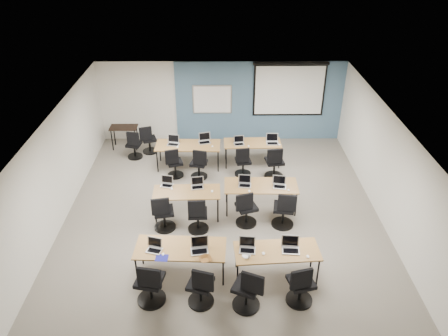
{
  "coord_description": "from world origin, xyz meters",
  "views": [
    {
      "loc": [
        -0.06,
        -9.03,
        6.72
      ],
      "look_at": [
        0.04,
        0.4,
        1.2
      ],
      "focal_mm": 35.0,
      "sensor_mm": 36.0,
      "label": 1
    }
  ],
  "objects_px": {
    "laptop_0": "(154,247)",
    "laptop_11": "(272,141)",
    "utility_table": "(124,130)",
    "task_chair_3": "(300,287)",
    "laptop_1": "(200,247)",
    "task_chair_5": "(198,217)",
    "training_table_back_right": "(252,144)",
    "laptop_2": "(247,247)",
    "task_chair_0": "(150,286)",
    "laptop_8": "(173,142)",
    "laptop_9": "(205,140)",
    "training_table_back_left": "(188,146)",
    "projector_screen": "(289,87)",
    "spare_chair_b": "(134,147)",
    "laptop_5": "(197,185)",
    "training_table_mid_right": "(261,186)",
    "whiteboard": "(212,100)",
    "training_table_mid_left": "(187,193)",
    "laptop_6": "(245,183)",
    "laptop_3": "(290,247)",
    "task_chair_8": "(174,165)",
    "training_table_front_right": "(277,252)",
    "task_chair_11": "(274,165)",
    "task_chair_6": "(246,211)",
    "task_chair_10": "(243,164)",
    "task_chair_2": "(248,292)",
    "laptop_7": "(279,184)",
    "laptop_4": "(167,183)",
    "training_table_front_left": "(180,249)",
    "task_chair_7": "(284,212)",
    "laptop_10": "(239,142)",
    "task_chair_9": "(199,166)",
    "task_chair_4": "(163,215)",
    "spare_chair_a": "(149,142)",
    "task_chair_1": "(201,289)"
  },
  "relations": [
    {
      "from": "task_chair_1",
      "to": "training_table_back_right",
      "type": "bearing_deg",
      "value": 93.25
    },
    {
      "from": "laptop_0",
      "to": "spare_chair_b",
      "type": "height_order",
      "value": "laptop_0"
    },
    {
      "from": "laptop_3",
      "to": "laptop_11",
      "type": "xyz_separation_m",
      "value": [
        0.14,
        4.82,
        0.0
      ]
    },
    {
      "from": "task_chair_9",
      "to": "laptop_3",
      "type": "bearing_deg",
      "value": -48.76
    },
    {
      "from": "laptop_0",
      "to": "task_chair_3",
      "type": "xyz_separation_m",
      "value": [
        2.92,
        -0.79,
        -0.37
      ]
    },
    {
      "from": "laptop_1",
      "to": "task_chair_3",
      "type": "relative_size",
      "value": 0.36
    },
    {
      "from": "whiteboard",
      "to": "laptop_9",
      "type": "distance_m",
      "value": 1.78
    },
    {
      "from": "laptop_0",
      "to": "laptop_11",
      "type": "bearing_deg",
      "value": 74.33
    },
    {
      "from": "laptop_1",
      "to": "task_chair_5",
      "type": "distance_m",
      "value": 1.6
    },
    {
      "from": "laptop_7",
      "to": "utility_table",
      "type": "xyz_separation_m",
      "value": [
        -4.62,
        3.56,
        -0.14
      ]
    },
    {
      "from": "laptop_4",
      "to": "task_chair_11",
      "type": "distance_m",
      "value": 3.32
    },
    {
      "from": "laptop_7",
      "to": "laptop_10",
      "type": "height_order",
      "value": "laptop_7"
    },
    {
      "from": "whiteboard",
      "to": "projector_screen",
      "type": "bearing_deg",
      "value": -0.45
    },
    {
      "from": "training_table_back_left",
      "to": "laptop_4",
      "type": "distance_m",
      "value": 2.26
    },
    {
      "from": "laptop_0",
      "to": "utility_table",
      "type": "bearing_deg",
      "value": 122.29
    },
    {
      "from": "whiteboard",
      "to": "training_table_back_right",
      "type": "bearing_deg",
      "value": -54.11
    },
    {
      "from": "projector_screen",
      "to": "task_chair_8",
      "type": "xyz_separation_m",
      "value": [
        -3.59,
        -2.44,
        -1.49
      ]
    },
    {
      "from": "projector_screen",
      "to": "laptop_8",
      "type": "relative_size",
      "value": 6.88
    },
    {
      "from": "task_chair_2",
      "to": "laptop_7",
      "type": "distance_m",
      "value": 3.46
    },
    {
      "from": "task_chair_3",
      "to": "task_chair_10",
      "type": "relative_size",
      "value": 1.05
    },
    {
      "from": "projector_screen",
      "to": "spare_chair_b",
      "type": "bearing_deg",
      "value": -165.46
    },
    {
      "from": "laptop_2",
      "to": "laptop_9",
      "type": "relative_size",
      "value": 0.94
    },
    {
      "from": "training_table_mid_right",
      "to": "utility_table",
      "type": "bearing_deg",
      "value": 140.75
    },
    {
      "from": "laptop_11",
      "to": "spare_chair_b",
      "type": "distance_m",
      "value": 4.31
    },
    {
      "from": "training_table_front_left",
      "to": "utility_table",
      "type": "bearing_deg",
      "value": 114.22
    },
    {
      "from": "task_chair_0",
      "to": "laptop_8",
      "type": "height_order",
      "value": "task_chair_0"
    },
    {
      "from": "training_table_front_left",
      "to": "laptop_10",
      "type": "distance_m",
      "value": 4.91
    },
    {
      "from": "laptop_3",
      "to": "task_chair_4",
      "type": "bearing_deg",
      "value": 155.4
    },
    {
      "from": "training_table_mid_left",
      "to": "laptop_6",
      "type": "height_order",
      "value": "laptop_6"
    },
    {
      "from": "whiteboard",
      "to": "training_table_back_left",
      "type": "xyz_separation_m",
      "value": [
        -0.71,
        -1.83,
        -0.76
      ]
    },
    {
      "from": "task_chair_0",
      "to": "laptop_3",
      "type": "height_order",
      "value": "task_chair_0"
    },
    {
      "from": "training_table_front_right",
      "to": "task_chair_11",
      "type": "xyz_separation_m",
      "value": [
        0.41,
        4.05,
        -0.26
      ]
    },
    {
      "from": "laptop_1",
      "to": "task_chair_4",
      "type": "bearing_deg",
      "value": 112.69
    },
    {
      "from": "training_table_mid_right",
      "to": "task_chair_10",
      "type": "bearing_deg",
      "value": 103.45
    },
    {
      "from": "training_table_back_left",
      "to": "laptop_11",
      "type": "bearing_deg",
      "value": 3.78
    },
    {
      "from": "laptop_5",
      "to": "spare_chair_b",
      "type": "relative_size",
      "value": 0.32
    },
    {
      "from": "laptop_3",
      "to": "task_chair_0",
      "type": "bearing_deg",
      "value": -160.48
    },
    {
      "from": "whiteboard",
      "to": "task_chair_7",
      "type": "bearing_deg",
      "value": -69.59
    },
    {
      "from": "whiteboard",
      "to": "laptop_4",
      "type": "distance_m",
      "value": 4.26
    },
    {
      "from": "utility_table",
      "to": "training_table_mid_left",
      "type": "bearing_deg",
      "value": -59.32
    },
    {
      "from": "laptop_7",
      "to": "spare_chair_a",
      "type": "distance_m",
      "value": 4.97
    },
    {
      "from": "utility_table",
      "to": "task_chair_3",
      "type": "bearing_deg",
      "value": -55.6
    },
    {
      "from": "training_table_back_right",
      "to": "laptop_2",
      "type": "relative_size",
      "value": 5.16
    },
    {
      "from": "training_table_front_left",
      "to": "laptop_2",
      "type": "bearing_deg",
      "value": 0.53
    },
    {
      "from": "task_chair_6",
      "to": "utility_table",
      "type": "distance_m",
      "value": 5.63
    },
    {
      "from": "training_table_back_left",
      "to": "task_chair_10",
      "type": "xyz_separation_m",
      "value": [
        1.63,
        -0.57,
        -0.29
      ]
    },
    {
      "from": "training_table_back_left",
      "to": "laptop_9",
      "type": "xyz_separation_m",
      "value": [
        0.49,
        0.19,
        0.11
      ]
    },
    {
      "from": "training_table_front_right",
      "to": "task_chair_6",
      "type": "relative_size",
      "value": 1.75
    },
    {
      "from": "projector_screen",
      "to": "laptop_5",
      "type": "xyz_separation_m",
      "value": [
        -2.83,
        -4.12,
        -1.1
      ]
    },
    {
      "from": "training_table_front_right",
      "to": "training_table_mid_right",
      "type": "xyz_separation_m",
      "value": [
        -0.12,
        2.5,
        0.0
      ]
    }
  ]
}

